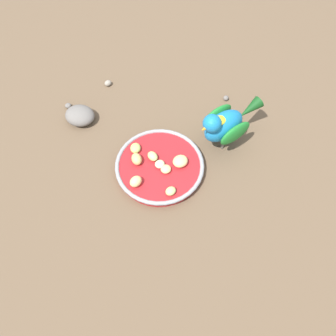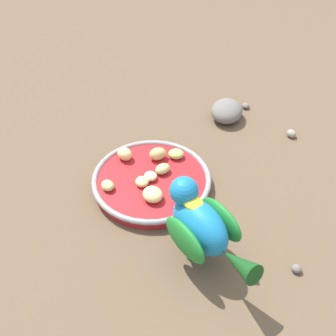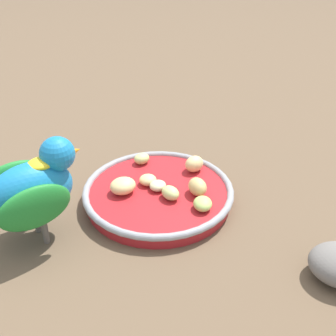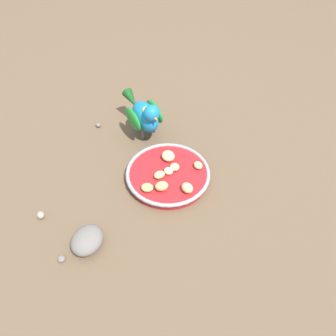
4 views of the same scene
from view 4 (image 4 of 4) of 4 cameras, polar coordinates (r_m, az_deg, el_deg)
name	(u,v)px [view 4 (image 4 of 4)]	position (r m, az deg, el deg)	size (l,w,h in m)	color
ground_plane	(173,177)	(0.91, 0.78, -1.53)	(4.00, 4.00, 0.00)	brown
feeding_bowl	(168,175)	(0.90, 0.03, -1.21)	(0.23, 0.23, 0.03)	#AD1E23
apple_piece_0	(162,186)	(0.85, -1.08, -3.08)	(0.03, 0.03, 0.03)	tan
apple_piece_1	(169,172)	(0.89, 0.13, -0.61)	(0.03, 0.02, 0.01)	beige
apple_piece_2	(159,175)	(0.88, -1.47, -1.16)	(0.03, 0.02, 0.02)	#C6D17A
apple_piece_3	(147,187)	(0.85, -3.53, -3.31)	(0.03, 0.03, 0.02)	#B2CC66
apple_piece_4	(187,188)	(0.85, 3.28, -3.37)	(0.03, 0.03, 0.03)	#E5C67F
apple_piece_5	(169,156)	(0.92, 0.25, 2.10)	(0.04, 0.03, 0.02)	#E5C67F
apple_piece_6	(175,167)	(0.90, 1.14, 0.18)	(0.03, 0.03, 0.02)	#E5C67F
apple_piece_7	(198,166)	(0.90, 5.16, 0.37)	(0.03, 0.02, 0.02)	#C6D17A
parrot	(145,115)	(0.98, -4.00, 9.01)	(0.11, 0.20, 0.14)	#59544C
rock_large	(87,240)	(0.79, -13.54, -11.77)	(0.08, 0.07, 0.04)	slate
pebble_0	(98,125)	(1.08, -11.73, 7.13)	(0.02, 0.01, 0.01)	slate
pebble_1	(41,215)	(0.88, -20.75, -7.44)	(0.02, 0.02, 0.02)	gray
pebble_2	(61,259)	(0.80, -17.58, -14.42)	(0.02, 0.02, 0.01)	slate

